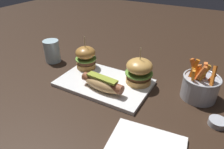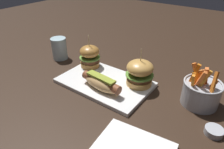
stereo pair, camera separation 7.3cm
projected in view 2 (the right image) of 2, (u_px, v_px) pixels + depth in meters
name	position (u px, v px, depth m)	size (l,w,h in m)	color
ground_plane	(105.00, 84.00, 0.78)	(3.00, 3.00, 0.00)	black
platter_main	(105.00, 82.00, 0.77)	(0.34, 0.21, 0.01)	white
hot_dog	(101.00, 83.00, 0.71)	(0.16, 0.06, 0.05)	tan
slider_left	(90.00, 56.00, 0.85)	(0.09, 0.09, 0.14)	#A87232
slider_right	(140.00, 73.00, 0.73)	(0.10, 0.10, 0.14)	tan
fries_bucket	(201.00, 92.00, 0.65)	(0.12, 0.12, 0.14)	#A8AAB2
sauce_ramekin	(214.00, 131.00, 0.56)	(0.05, 0.05, 0.02)	#A8AAB2
water_glass	(59.00, 49.00, 0.94)	(0.07, 0.07, 0.10)	silver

